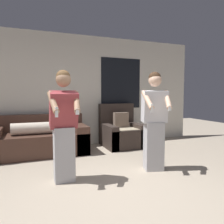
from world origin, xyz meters
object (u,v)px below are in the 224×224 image
object	(u,v)px
person_left	(64,126)
couch	(39,140)
armchair	(121,133)
person_right	(154,121)

from	to	relation	value
person_left	couch	bearing A→B (deg)	98.76
couch	person_left	bearing A→B (deg)	-81.24
armchair	person_left	bearing A→B (deg)	-133.63
armchair	person_right	distance (m)	1.84
couch	person_left	xyz separation A→B (m)	(0.26, -1.69, 0.51)
couch	armchair	distance (m)	1.91
person_left	person_right	world-z (taller)	person_right
person_right	person_left	bearing A→B (deg)	178.43
couch	armchair	bearing A→B (deg)	0.94
armchair	person_left	distance (m)	2.43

